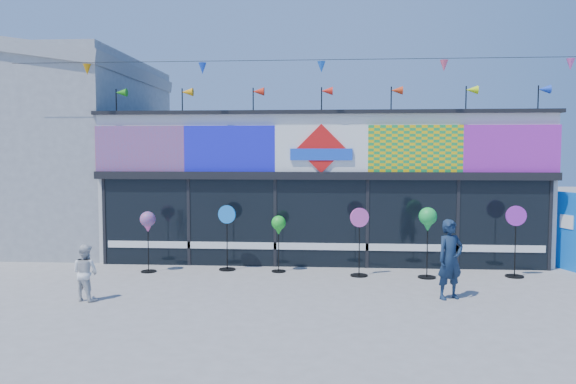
# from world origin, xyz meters

# --- Properties ---
(ground) EXTENTS (80.00, 80.00, 0.00)m
(ground) POSITION_xyz_m (0.00, 0.00, 0.00)
(ground) COLOR gray
(ground) RESTS_ON ground
(kite_shop) EXTENTS (16.00, 5.70, 5.31)m
(kite_shop) POSITION_xyz_m (0.00, 5.94, 2.05)
(kite_shop) COLOR silver
(kite_shop) RESTS_ON ground
(neighbour_building) EXTENTS (8.18, 7.20, 6.87)m
(neighbour_building) POSITION_xyz_m (-10.00, 7.00, 3.20)
(neighbour_building) COLOR #A1A4A7
(neighbour_building) RESTS_ON ground
(blue_sign) EXTENTS (0.48, 0.99, 1.99)m
(blue_sign) POSITION_xyz_m (6.33, 3.49, 1.00)
(blue_sign) COLOR blue
(blue_sign) RESTS_ON ground
(spinner_0) EXTENTS (0.39, 0.39, 1.53)m
(spinner_0) POSITION_xyz_m (-4.31, 2.49, 1.22)
(spinner_0) COLOR black
(spinner_0) RESTS_ON ground
(spinner_1) EXTENTS (0.46, 0.42, 1.66)m
(spinner_1) POSITION_xyz_m (-2.38, 2.87, 0.88)
(spinner_1) COLOR black
(spinner_1) RESTS_ON ground
(spinner_2) EXTENTS (0.36, 0.36, 1.42)m
(spinner_2) POSITION_xyz_m (-1.05, 2.75, 1.14)
(spinner_2) COLOR black
(spinner_2) RESTS_ON ground
(spinner_3) EXTENTS (0.46, 0.42, 1.67)m
(spinner_3) POSITION_xyz_m (0.94, 2.40, 0.88)
(spinner_3) COLOR black
(spinner_3) RESTS_ON ground
(spinner_4) EXTENTS (0.43, 0.43, 1.70)m
(spinner_4) POSITION_xyz_m (2.55, 2.32, 1.36)
(spinner_4) COLOR black
(spinner_4) RESTS_ON ground
(spinner_5) EXTENTS (0.48, 0.44, 1.73)m
(spinner_5) POSITION_xyz_m (4.68, 2.56, 0.91)
(spinner_5) COLOR black
(spinner_5) RESTS_ON ground
(adult_man) EXTENTS (0.71, 0.62, 1.64)m
(adult_man) POSITION_xyz_m (2.68, 0.39, 0.82)
(adult_man) COLOR #14253F
(adult_man) RESTS_ON ground
(child) EXTENTS (0.63, 0.48, 1.15)m
(child) POSITION_xyz_m (-4.72, -0.26, 0.57)
(child) COLOR silver
(child) RESTS_ON ground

